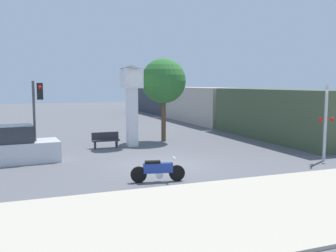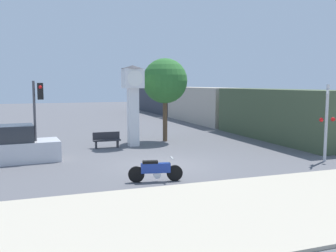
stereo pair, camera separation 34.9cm
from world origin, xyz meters
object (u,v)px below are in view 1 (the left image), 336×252
clock_tower (132,93)px  freight_train (198,105)px  motorcycle (158,170)px  railroad_crossing_signal (326,119)px  parked_car (12,147)px  street_tree (164,81)px  traffic_light (37,106)px  bench (106,140)px

clock_tower → freight_train: 15.47m
motorcycle → clock_tower: bearing=92.1°
railroad_crossing_signal → parked_car: bearing=161.2°
motorcycle → railroad_crossing_signal: bearing=16.2°
clock_tower → street_tree: (2.42, 1.07, 0.69)m
railroad_crossing_signal → street_tree: (-5.24, 8.69, 1.89)m
parked_car → clock_tower: bearing=18.3°
traffic_light → railroad_crossing_signal: size_ratio=1.05×
traffic_light → railroad_crossing_signal: bearing=-19.9°
freight_train → parked_car: (-16.58, -14.52, -0.95)m
parked_car → street_tree: bearing=18.7°
railroad_crossing_signal → bench: bearing=141.3°
traffic_light → bench: traffic_light is taller
street_tree → freight_train: bearing=55.0°
traffic_light → parked_car: traffic_light is taller
clock_tower → motorcycle: bearing=-98.6°
street_tree → bench: street_tree is taller
freight_train → street_tree: 13.26m
freight_train → traffic_light: 21.25m
freight_train → railroad_crossing_signal: 19.53m
street_tree → bench: bearing=-163.4°
railroad_crossing_signal → parked_car: 15.19m
bench → traffic_light: bearing=-144.5°
railroad_crossing_signal → traffic_light: bearing=160.1°
freight_train → parked_car: bearing=-138.8°
street_tree → bench: (-4.08, -1.22, -3.44)m
freight_train → motorcycle: bearing=-118.9°
parked_car → freight_train: bearing=37.2°
motorcycle → freight_train: bearing=71.8°
clock_tower → railroad_crossing_signal: clock_tower is taller
clock_tower → street_tree: 2.73m
freight_train → railroad_crossing_signal: size_ratio=9.82×
freight_train → street_tree: bearing=-125.0°
railroad_crossing_signal → street_tree: size_ratio=0.69×
clock_tower → railroad_crossing_signal: (7.66, -7.62, -1.19)m
street_tree → motorcycle: bearing=-111.2°
railroad_crossing_signal → street_tree: bearing=121.1°
railroad_crossing_signal → motorcycle: bearing=-174.5°
street_tree → clock_tower: bearing=-156.2°
traffic_light → street_tree: bearing=26.5°
street_tree → bench: 5.47m
traffic_light → parked_car: size_ratio=0.91×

